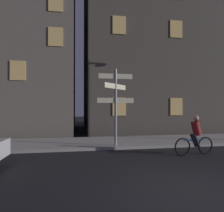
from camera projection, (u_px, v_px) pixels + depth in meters
The scene contains 6 objects.
ground_plane at pixel (191, 192), 4.60m from camera, with size 80.00×80.00×0.00m, color black.
sidewalk_kerb at pixel (125, 142), 10.94m from camera, with size 40.00×3.32×0.14m, color #9E9991.
signpost at pixel (116, 99), 9.55m from camera, with size 1.77×1.26×3.64m.
cyclist at pixel (195, 137), 8.22m from camera, with size 1.82×0.37×1.61m.
building_left_block at pixel (19, 33), 16.56m from camera, with size 8.97×8.94×16.25m.
building_right_block at pixel (151, 25), 18.83m from camera, with size 12.21×9.64×19.29m.
Camera 1 is at (-2.57, -4.24, 1.93)m, focal length 32.27 mm.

